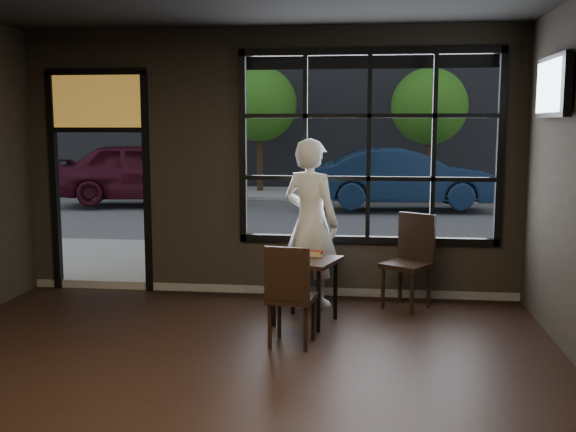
# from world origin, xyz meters

# --- Properties ---
(floor) EXTENTS (6.00, 7.00, 0.02)m
(floor) POSITION_xyz_m (0.00, 0.00, -0.01)
(floor) COLOR black
(floor) RESTS_ON ground
(window_frame) EXTENTS (3.06, 0.12, 2.28)m
(window_frame) POSITION_xyz_m (1.20, 3.50, 1.80)
(window_frame) COLOR black
(window_frame) RESTS_ON ground
(stained_transom) EXTENTS (1.20, 0.06, 0.70)m
(stained_transom) POSITION_xyz_m (-2.10, 3.50, 2.35)
(stained_transom) COLOR orange
(stained_transom) RESTS_ON ground
(street_asphalt) EXTENTS (60.00, 41.00, 0.04)m
(street_asphalt) POSITION_xyz_m (0.00, 24.00, -0.02)
(street_asphalt) COLOR #545456
(street_asphalt) RESTS_ON ground
(cafe_table) EXTENTS (0.80, 0.80, 0.69)m
(cafe_table) POSITION_xyz_m (0.56, 2.35, 0.34)
(cafe_table) COLOR black
(cafe_table) RESTS_ON floor
(chair_near) EXTENTS (0.47, 0.47, 0.97)m
(chair_near) POSITION_xyz_m (0.51, 1.63, 0.49)
(chair_near) COLOR black
(chair_near) RESTS_ON floor
(chair_window) EXTENTS (0.64, 0.64, 1.06)m
(chair_window) POSITION_xyz_m (1.64, 3.05, 0.53)
(chair_window) COLOR black
(chair_window) RESTS_ON floor
(man) EXTENTS (0.83, 0.74, 1.91)m
(man) POSITION_xyz_m (0.55, 3.10, 0.96)
(man) COLOR white
(man) RESTS_ON floor
(hotdog) EXTENTS (0.22, 0.14, 0.06)m
(hotdog) POSITION_xyz_m (0.64, 2.49, 0.71)
(hotdog) COLOR tan
(hotdog) RESTS_ON cafe_table
(cup) EXTENTS (0.15, 0.15, 0.10)m
(cup) POSITION_xyz_m (0.40, 2.17, 0.73)
(cup) COLOR silver
(cup) RESTS_ON cafe_table
(tv) EXTENTS (0.11, 0.99, 0.58)m
(tv) POSITION_xyz_m (2.93, 2.25, 2.42)
(tv) COLOR black
(tv) RESTS_ON wall_right
(navy_car) EXTENTS (4.40, 1.91, 1.41)m
(navy_car) POSITION_xyz_m (2.04, 11.75, 0.80)
(navy_car) COLOR #0E1F37
(navy_car) RESTS_ON street_asphalt
(maroon_car) EXTENTS (4.74, 2.57, 1.53)m
(maroon_car) POSITION_xyz_m (-4.40, 11.95, 0.87)
(maroon_car) COLOR #3C0C18
(maroon_car) RESTS_ON street_asphalt
(tree_left) EXTENTS (2.19, 2.19, 3.74)m
(tree_left) POSITION_xyz_m (-2.00, 15.26, 2.63)
(tree_left) COLOR #332114
(tree_left) RESTS_ON street_asphalt
(tree_right) EXTENTS (2.11, 2.11, 3.60)m
(tree_right) POSITION_xyz_m (2.85, 14.67, 2.54)
(tree_right) COLOR #332114
(tree_right) RESTS_ON street_asphalt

